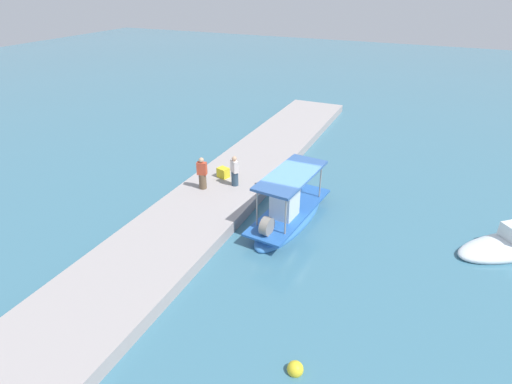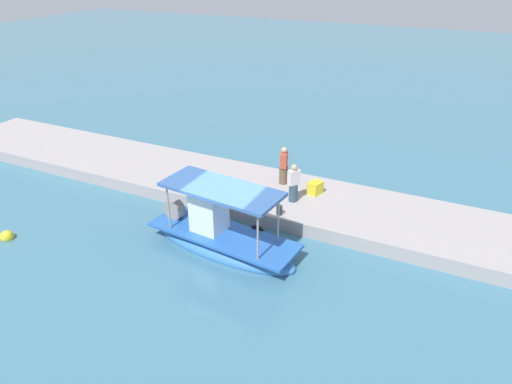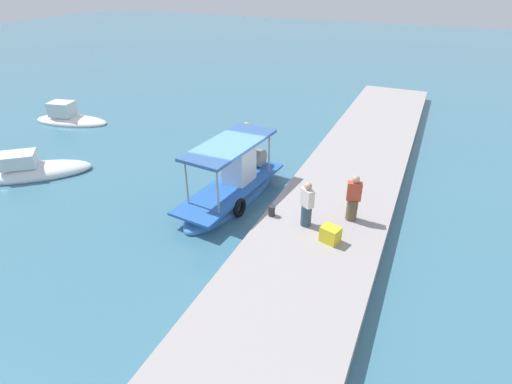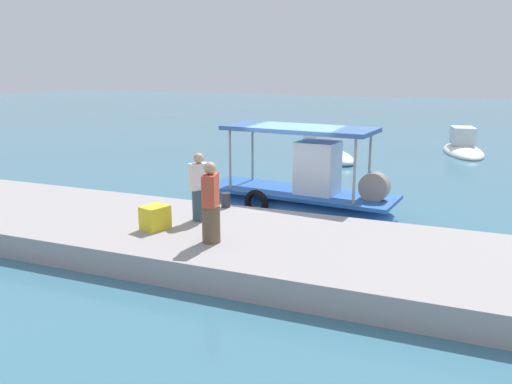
% 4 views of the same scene
% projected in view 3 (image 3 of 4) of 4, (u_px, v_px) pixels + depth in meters
% --- Properties ---
extents(ground_plane, '(120.00, 120.00, 0.00)m').
position_uv_depth(ground_plane, '(236.00, 202.00, 16.22)').
color(ground_plane, teal).
extents(dock_quay, '(36.00, 4.20, 0.55)m').
position_uv_depth(dock_quay, '(329.00, 217.00, 14.72)').
color(dock_quay, '#A09999').
rests_on(dock_quay, ground_plane).
extents(main_fishing_boat, '(5.99, 2.37, 2.82)m').
position_uv_depth(main_fishing_boat, '(233.00, 188.00, 16.22)').
color(main_fishing_boat, '#3878C2').
rests_on(main_fishing_boat, ground_plane).
extents(fisherman_near_bollard, '(0.46, 0.53, 1.70)m').
position_uv_depth(fisherman_near_bollard, '(353.00, 200.00, 13.74)').
color(fisherman_near_bollard, brown).
rests_on(fisherman_near_bollard, dock_quay).
extents(fisherman_by_crate, '(0.50, 0.52, 1.61)m').
position_uv_depth(fisherman_by_crate, '(307.00, 206.00, 13.45)').
color(fisherman_by_crate, '#30485B').
rests_on(fisherman_by_crate, dock_quay).
extents(mooring_bollard, '(0.24, 0.24, 0.38)m').
position_uv_depth(mooring_bollard, '(272.00, 211.00, 14.22)').
color(mooring_bollard, '#2D2D33').
rests_on(mooring_bollard, dock_quay).
extents(cargo_crate, '(0.61, 0.68, 0.53)m').
position_uv_depth(cargo_crate, '(330.00, 234.00, 12.85)').
color(cargo_crate, yellow).
rests_on(cargo_crate, dock_quay).
extents(marker_buoy, '(0.49, 0.49, 0.49)m').
position_uv_depth(marker_buoy, '(246.00, 126.00, 23.44)').
color(marker_buoy, yellow).
rests_on(marker_buoy, ground_plane).
extents(moored_boat_near, '(4.52, 4.87, 1.36)m').
position_uv_depth(moored_boat_near, '(32.00, 171.00, 18.16)').
color(moored_boat_near, white).
rests_on(moored_boat_near, ground_plane).
extents(moored_boat_mid, '(2.61, 4.79, 1.47)m').
position_uv_depth(moored_boat_mid, '(70.00, 119.00, 24.25)').
color(moored_boat_mid, white).
rests_on(moored_boat_mid, ground_plane).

